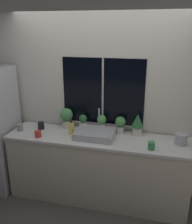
% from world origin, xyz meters
% --- Properties ---
extents(ground_plane, '(14.00, 14.00, 0.00)m').
position_xyz_m(ground_plane, '(0.00, 0.00, 0.00)').
color(ground_plane, '#4C4742').
extents(wall_back, '(8.00, 0.09, 2.70)m').
position_xyz_m(wall_back, '(0.00, 0.64, 1.35)').
color(wall_back, silver).
rests_on(wall_back, ground_plane).
extents(wall_left, '(0.06, 7.00, 2.70)m').
position_xyz_m(wall_left, '(-2.22, 1.50, 1.35)').
color(wall_left, silver).
rests_on(wall_left, ground_plane).
extents(counter, '(2.41, 0.59, 0.93)m').
position_xyz_m(counter, '(0.00, 0.29, 0.47)').
color(counter, beige).
rests_on(counter, ground_plane).
extents(sink, '(0.51, 0.44, 0.32)m').
position_xyz_m(sink, '(-0.03, 0.29, 0.98)').
color(sink, '#ADADB2').
rests_on(sink, counter).
extents(potted_plant_far_left, '(0.18, 0.18, 0.29)m').
position_xyz_m(potted_plant_far_left, '(-0.50, 0.50, 1.10)').
color(potted_plant_far_left, silver).
rests_on(potted_plant_far_left, counter).
extents(potted_plant_left, '(0.11, 0.11, 0.22)m').
position_xyz_m(potted_plant_left, '(-0.26, 0.50, 1.04)').
color(potted_plant_left, silver).
rests_on(potted_plant_left, counter).
extents(potted_plant_center, '(0.13, 0.13, 0.24)m').
position_xyz_m(potted_plant_center, '(0.01, 0.50, 1.06)').
color(potted_plant_center, silver).
rests_on(potted_plant_center, counter).
extents(potted_plant_right, '(0.14, 0.14, 0.24)m').
position_xyz_m(potted_plant_right, '(0.27, 0.50, 1.07)').
color(potted_plant_right, silver).
rests_on(potted_plant_right, counter).
extents(potted_plant_far_right, '(0.16, 0.16, 0.29)m').
position_xyz_m(potted_plant_far_right, '(0.50, 0.50, 1.09)').
color(potted_plant_far_right, silver).
rests_on(potted_plant_far_right, counter).
extents(soap_bottle, '(0.07, 0.07, 0.22)m').
position_xyz_m(soap_bottle, '(-0.36, 0.30, 1.02)').
color(soap_bottle, '#DBD14C').
rests_on(soap_bottle, counter).
extents(mug_black, '(0.09, 0.09, 0.10)m').
position_xyz_m(mug_black, '(-0.84, 0.37, 0.98)').
color(mug_black, black).
rests_on(mug_black, counter).
extents(mug_green, '(0.08, 0.08, 0.10)m').
position_xyz_m(mug_green, '(0.70, 0.11, 0.98)').
color(mug_green, '#38844C').
rests_on(mug_green, counter).
extents(mug_grey, '(0.08, 0.08, 0.10)m').
position_xyz_m(mug_grey, '(-1.10, 0.24, 0.98)').
color(mug_grey, gray).
rests_on(mug_grey, counter).
extents(mug_red, '(0.09, 0.09, 0.08)m').
position_xyz_m(mug_red, '(-0.76, 0.11, 0.97)').
color(mug_red, '#B72D28').
rests_on(mug_red, counter).
extents(kettle, '(0.15, 0.15, 0.15)m').
position_xyz_m(kettle, '(1.05, 0.35, 1.00)').
color(kettle, '#B2B2B7').
rests_on(kettle, counter).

